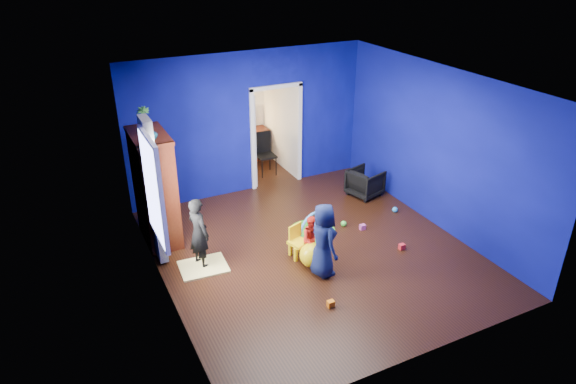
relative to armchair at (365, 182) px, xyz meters
name	(u,v)px	position (x,y,z in m)	size (l,w,h in m)	color
floor	(313,251)	(-2.00, -1.42, -0.28)	(5.00, 5.50, 0.01)	black
ceiling	(317,83)	(-2.00, -1.42, 2.62)	(5.00, 5.50, 0.01)	white
wall_back	(249,124)	(-2.00, 1.33, 1.17)	(5.00, 0.02, 2.90)	#090D6C
wall_front	(431,261)	(-2.00, -4.17, 1.17)	(5.00, 0.02, 2.90)	#090D6C
wall_left	(157,206)	(-4.50, -1.42, 1.17)	(0.02, 5.50, 2.90)	#090D6C
wall_right	(438,148)	(0.50, -1.42, 1.17)	(0.02, 5.50, 2.90)	#090D6C
alcove	(259,117)	(-1.40, 2.21, 0.97)	(1.00, 1.75, 2.50)	silver
armchair	(365,182)	(0.00, 0.00, 0.00)	(0.61, 0.62, 0.57)	black
child_black	(199,233)	(-3.83, -0.96, 0.32)	(0.44, 0.29, 1.20)	black
child_navy	(323,240)	(-2.17, -2.04, 0.32)	(0.59, 0.39, 1.22)	#0E1133
toddler_red	(312,239)	(-2.15, -1.65, 0.12)	(0.39, 0.31, 0.81)	#AC1221
vase	(151,134)	(-4.22, -0.13, 1.77)	(0.18, 0.18, 0.19)	#0D656D
potted_plant	(143,118)	(-4.22, 0.39, 1.87)	(0.21, 0.21, 0.38)	green
tv_armoire	(155,188)	(-4.22, 0.17, 0.70)	(0.58, 1.14, 1.96)	#3D0E0A
crt_tv	(157,186)	(-4.18, 0.17, 0.74)	(0.46, 0.70, 0.54)	silver
yellow_blanket	(203,267)	(-3.83, -1.06, -0.27)	(0.75, 0.60, 0.03)	#F2E07A
hopper_ball	(312,255)	(-2.22, -1.79, -0.08)	(0.41, 0.41, 0.41)	yellow
kid_chair	(298,243)	(-2.30, -1.45, -0.03)	(0.28, 0.28, 0.50)	yellow
play_mat	(312,231)	(-1.70, -0.85, -0.27)	(0.84, 0.84, 0.02)	#499C23
toy_arch	(312,231)	(-1.70, -0.85, -0.26)	(0.76, 0.76, 0.05)	#3F8CD8
window_left	(152,190)	(-4.48, -1.07, 1.27)	(0.03, 0.95, 1.55)	white
curtain	(154,192)	(-4.37, -0.52, 0.97)	(0.14, 0.42, 2.40)	slate
doorway	(276,138)	(-1.40, 1.33, 0.77)	(1.16, 0.10, 2.10)	white
study_desk	(250,145)	(-1.40, 2.84, 0.09)	(0.88, 0.44, 0.75)	#3D140A
desk_monitor	(247,120)	(-1.40, 2.96, 0.67)	(0.40, 0.05, 0.32)	black
desk_lamp	(237,124)	(-1.68, 2.90, 0.65)	(0.14, 0.14, 0.14)	#FFD88C
folding_chair	(266,155)	(-1.40, 1.88, 0.18)	(0.40, 0.40, 0.92)	black
book_shelf	(245,75)	(-1.40, 2.95, 1.74)	(0.88, 0.24, 0.04)	white
toy_0	(402,247)	(-0.60, -2.04, -0.23)	(0.10, 0.08, 0.10)	red
toy_1	(395,209)	(0.11, -0.89, -0.23)	(0.11, 0.11, 0.11)	#268FDA
toy_2	(331,304)	(-2.48, -2.83, -0.23)	(0.10, 0.08, 0.10)	orange
toy_3	(344,223)	(-1.08, -0.92, -0.23)	(0.11, 0.11, 0.11)	green
toy_4	(363,227)	(-0.83, -1.18, -0.23)	(0.10, 0.08, 0.10)	#B9458C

